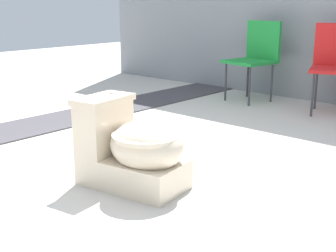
# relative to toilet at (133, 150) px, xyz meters

# --- Properties ---
(ground_plane) EXTENTS (14.00, 14.00, 0.00)m
(ground_plane) POSITION_rel_toilet_xyz_m (-0.30, 0.18, -0.22)
(ground_plane) COLOR beige
(gravel_strip) EXTENTS (0.56, 8.00, 0.01)m
(gravel_strip) POSITION_rel_toilet_xyz_m (-1.59, 0.68, -0.21)
(gravel_strip) COLOR #423F44
(gravel_strip) RESTS_ON ground
(toilet) EXTENTS (0.68, 0.46, 0.52)m
(toilet) POSITION_rel_toilet_xyz_m (0.00, 0.00, 0.00)
(toilet) COLOR beige
(toilet) RESTS_ON ground
(folding_chair_left) EXTENTS (0.51, 0.51, 0.83)m
(folding_chair_left) POSITION_rel_toilet_xyz_m (-0.78, 2.56, 0.29)
(folding_chair_left) COLOR #1E8C38
(folding_chair_left) RESTS_ON ground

